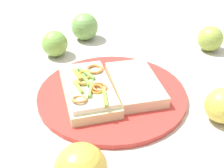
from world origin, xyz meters
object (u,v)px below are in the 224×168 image
Objects in this scene: sandwich at (88,89)px; bread_slice_side at (135,84)px; apple_1 at (55,44)px; apple_5 at (85,27)px; apple_4 at (210,39)px; apple_0 at (223,105)px; plate at (112,94)px.

bread_slice_side is at bearing -89.98° from sandwich.
apple_1 is 0.88× the size of apple_5.
sandwich is at bearing 91.86° from bread_slice_side.
apple_4 is (0.18, 0.24, 0.01)m from bread_slice_side.
sandwich is at bearing 176.77° from apple_0.
apple_0 and apple_1 have the same top height.
apple_4 is at bearing -0.91° from apple_5.
apple_1 is 0.42m from apple_4.
plate is 1.52× the size of sandwich.
apple_1 is at bearing -113.73° from apple_5.
bread_slice_side is 0.30m from apple_4.
apple_4 is (0.00, 0.30, -0.00)m from apple_0.
apple_4 is at bearing 50.07° from plate.
apple_1 reaches higher than sandwich.
plate is at bearing 170.45° from apple_0.
apple_0 is (0.27, -0.02, 0.01)m from sandwich.
bread_slice_side is (0.05, 0.02, 0.02)m from plate.
apple_0 is 1.00× the size of apple_1.
plate is 4.07× the size of apple_5.
bread_slice_side is 0.31m from apple_5.
apple_4 reaches higher than bread_slice_side.
bread_slice_side is at bearing -30.21° from apple_1.
apple_0 is at bearing -41.03° from apple_5.
apple_5 is at bearing -9.14° from sandwich.
bread_slice_side is 0.18m from apple_0.
apple_0 is 0.88× the size of apple_5.
apple_4 is (0.22, 0.26, 0.03)m from plate.
bread_slice_side is 2.12× the size of apple_5.
apple_4 reaches higher than sandwich.
apple_1 is 1.00× the size of apple_4.
sandwich is 3.07× the size of apple_4.
apple_1 is (-0.40, 0.19, -0.00)m from apple_0.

